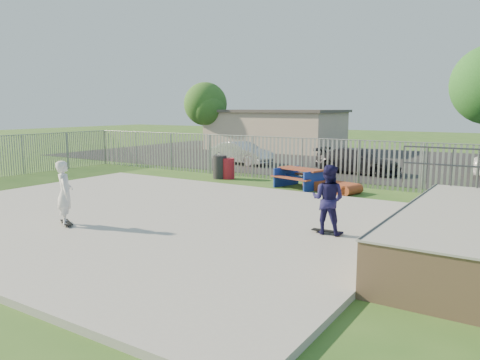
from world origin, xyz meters
The scene contains 16 objects.
ground centered at (0.00, 0.00, 0.00)m, with size 120.00×120.00×0.00m, color #2E5B1F.
concrete_slab centered at (0.00, 0.00, 0.07)m, with size 15.00×12.00×0.15m, color #A0A09A.
fence centered at (1.00, 4.59, 1.00)m, with size 26.04×16.02×2.00m.
picnic_table centered at (1.65, 7.54, 0.43)m, with size 2.35×2.10×0.84m.
funbox centered at (3.08, 7.46, 0.19)m, with size 2.11×1.43×0.38m.
trash_bin_red centered at (-2.36, 8.01, 0.49)m, with size 0.59×0.59×0.98m, color maroon.
trash_bin_grey centered at (-2.76, 7.88, 0.55)m, with size 0.66×0.66×1.10m, color black.
parking_lot centered at (0.00, 19.00, 0.01)m, with size 40.00×18.00×0.02m, color black.
car_silver centered at (-4.95, 13.23, 0.69)m, with size 1.41×4.05×1.33m, color silver.
car_dark centered at (2.20, 13.08, 0.65)m, with size 1.78×4.37×1.27m, color black.
building centered at (-8.00, 23.00, 1.61)m, with size 10.40×6.40×3.20m.
tree_left centered at (-13.17, 20.61, 3.64)m, with size 3.51×3.51×5.41m.
skateboard_a centered at (5.60, 0.83, 0.19)m, with size 0.81×0.25×0.08m.
skateboard_b centered at (-0.79, -2.22, 0.19)m, with size 0.81×0.53×0.08m.
skater_navy centered at (5.60, 0.83, 1.04)m, with size 0.86×0.67×1.78m, color #161441.
skater_white centered at (-0.79, -2.22, 1.04)m, with size 0.65×0.43×1.78m, color silver.
Camera 1 is at (10.03, -10.17, 3.34)m, focal length 35.00 mm.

